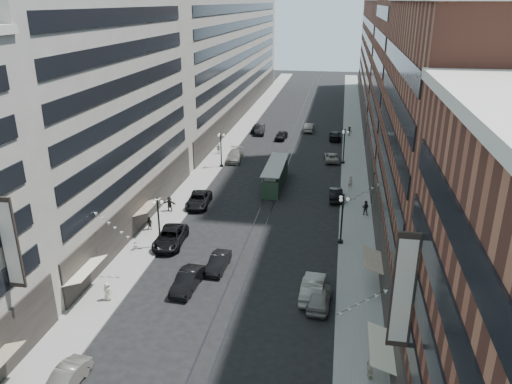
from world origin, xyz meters
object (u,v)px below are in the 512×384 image
Objects in this scene: pedestrian_6 at (219,149)px; pedestrian_9 at (349,131)px; car_11 at (331,157)px; pedestrian_2 at (150,223)px; pedestrian_7 at (365,208)px; pedestrian_5 at (169,204)px; pedestrian_8 at (350,182)px; car_extra_0 at (218,262)px; car_extra_1 at (313,288)px; car_2 at (170,237)px; car_12 at (335,135)px; car_10 at (336,194)px; car_1 at (65,379)px; car_13 at (281,135)px; lamppost_se_far at (342,217)px; lamppost_sw_mid at (221,148)px; car_7 at (199,200)px; car_9 at (257,128)px; car_4 at (319,297)px; pedestrian_1 at (107,291)px; car_5 at (187,280)px; car_8 at (235,156)px; lamppost_se_mid at (344,145)px; pedestrian_4 at (370,368)px; car_extra_2 at (260,129)px; streetcar at (275,176)px; lamppost_sw_far at (159,220)px; car_14 at (309,127)px.

pedestrian_9 is at bearing -139.29° from pedestrian_6.
pedestrian_9 is (2.80, 16.10, 0.35)m from car_11.
pedestrian_2 is 0.84× the size of pedestrian_7.
pedestrian_8 is at bearing 28.27° from pedestrian_5.
car_extra_0 is 0.83× the size of car_extra_1.
car_2 reaches higher than car_12.
car_1 is at bearing 62.66° from car_10.
car_extra_0 is (0.00, -48.29, -0.04)m from car_13.
car_13 is 35.93m from pedestrian_7.
lamppost_se_far is 36.13m from pedestrian_6.
pedestrian_6 is (-2.08, 6.70, -2.09)m from lamppost_sw_mid.
car_1 is at bearing -94.87° from car_7.
car_9 is at bearing 110.09° from lamppost_se_far.
car_4 is at bearing -31.83° from car_2.
pedestrian_1 is at bearing -91.51° from lamppost_sw_mid.
pedestrian_1 is 0.29× the size of car_7.
car_5 is 2.69× the size of pedestrian_5.
car_9 is (1.64, 22.81, -2.31)m from lamppost_sw_mid.
car_8 is at bearing 143.31° from pedestrian_6.
car_2 is 1.23× the size of car_5.
lamppost_se_mid is at bearing -79.69° from pedestrian_9.
car_8 is 1.16× the size of car_11.
car_1 is at bearing 41.43° from car_4.
pedestrian_7 is at bearing 124.90° from car_10.
pedestrian_7 reaches higher than pedestrian_1.
pedestrian_4 is (3.83, -8.35, 0.19)m from car_4.
car_11 is (15.28, 2.37, -0.14)m from car_8.
car_1 is 68.81m from car_extra_2.
car_10 is at bearing 70.73° from car_1.
streetcar is 1.95× the size of car_7.
car_2 is at bearing 40.30° from car_10.
car_1 is 55.66m from car_11.
car_10 is 0.89× the size of car_12.
lamppost_sw_far is at bearing 35.24° from pedestrian_4.
pedestrian_4 is (20.63, -16.10, -2.10)m from lamppost_sw_far.
car_4 is 24.35m from car_10.
pedestrian_9 is (-0.05, 28.55, -0.03)m from pedestrian_8.
car_14 reaches higher than car_11.
lamppost_sw_far is 3.26× the size of pedestrian_4.
car_2 is at bearing -119.46° from lamppost_se_mid.
lamppost_se_far is at bearing 59.29° from car_1.
streetcar is 38.37m from pedestrian_4.
lamppost_sw_mid reaches higher than pedestrian_6.
car_12 is at bearing -102.14° from pedestrian_1.
pedestrian_6 is at bearing -32.30° from pedestrian_7.
car_7 is at bearing -87.02° from lamppost_sw_mid.
pedestrian_5 reaches higher than pedestrian_2.
car_13 is at bearing -76.80° from car_extra_1.
pedestrian_8 is at bearing -118.26° from pedestrian_1.
pedestrian_6 reaches higher than car_10.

